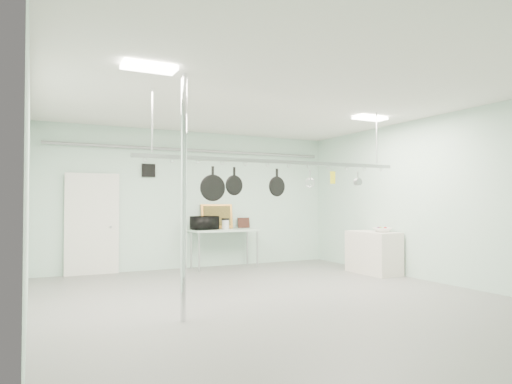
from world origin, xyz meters
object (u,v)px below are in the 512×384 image
pot_rack (278,160)px  microwave (205,223)px  side_cabinet (373,253)px  coffee_canister (225,225)px  skillet_right (277,183)px  chrome_pole (184,197)px  skillet_left (213,184)px  prep_table (225,232)px  skillet_mid (234,181)px  fruit_bowl (382,230)px

pot_rack → microwave: size_ratio=8.54×
side_cabinet → coffee_canister: size_ratio=5.56×
coffee_canister → skillet_right: 3.36m
chrome_pole → side_cabinet: bearing=22.4°
skillet_left → chrome_pole: bearing=-129.9°
side_cabinet → pot_rack: bearing=-159.6°
prep_table → side_cabinet: size_ratio=1.33×
prep_table → skillet_left: skillet_left is taller
pot_rack → prep_table: bearing=83.1°
chrome_pole → skillet_mid: (1.10, 0.90, 0.27)m
skillet_mid → skillet_right: same height
skillet_left → skillet_right: size_ratio=1.17×
side_cabinet → coffee_canister: bearing=140.3°
pot_rack → skillet_mid: size_ratio=11.03×
side_cabinet → microwave: bearing=144.5°
prep_table → skillet_right: bearing=-97.4°
microwave → skillet_left: size_ratio=1.03×
skillet_right → coffee_canister: bearing=71.6°
prep_table → coffee_canister: 0.20m
side_cabinet → skillet_mid: 4.15m
side_cabinet → fruit_bowl: 0.54m
prep_table → skillet_mid: bearing=-109.9°
prep_table → skillet_mid: skillet_mid is taller
side_cabinet → skillet_left: (-4.11, -1.10, 1.36)m
microwave → skillet_right: size_ratio=1.20×
fruit_bowl → skillet_mid: skillet_mid is taller
pot_rack → skillet_right: 0.38m
prep_table → skillet_right: (-0.43, -3.30, 1.02)m
coffee_canister → side_cabinet: bearing=-39.7°
side_cabinet → skillet_right: bearing=-159.7°
fruit_bowl → skillet_left: 4.35m
pot_rack → skillet_left: size_ratio=8.80×
skillet_left → skillet_right: same height
skillet_left → skillet_mid: same height
coffee_canister → skillet_mid: size_ratio=0.50×
pot_rack → fruit_bowl: pot_rack is taller
coffee_canister → microwave: bearing=173.5°
prep_table → skillet_right: skillet_right is taller
fruit_bowl → skillet_left: bearing=-167.9°
skillet_mid → skillet_right: 0.77m
pot_rack → skillet_left: (-1.16, 0.00, -0.42)m
chrome_pole → pot_rack: (1.90, 0.90, 0.63)m
chrome_pole → microwave: (1.80, 4.18, -0.54)m
chrome_pole → coffee_canister: 4.75m
fruit_bowl → skillet_right: size_ratio=0.82×
skillet_mid → skillet_right: bearing=-10.5°
side_cabinet → pot_rack: pot_rack is taller
microwave → skillet_mid: bearing=63.3°
chrome_pole → skillet_right: bearing=25.7°
side_cabinet → skillet_mid: (-3.75, -1.10, 1.42)m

